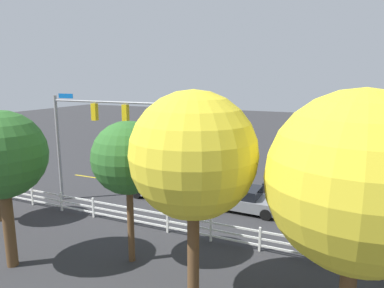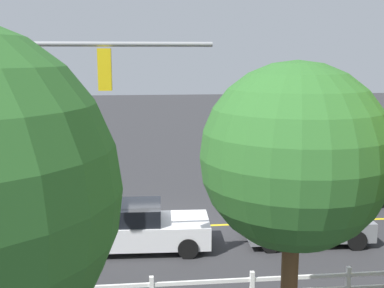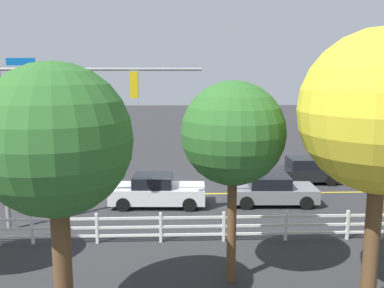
{
  "view_description": "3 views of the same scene",
  "coord_description": "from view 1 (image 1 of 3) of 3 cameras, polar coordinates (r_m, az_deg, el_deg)",
  "views": [
    {
      "loc": [
        -9.56,
        20.61,
        7.76
      ],
      "look_at": [
        -0.48,
        0.15,
        3.41
      ],
      "focal_mm": 31.95,
      "sensor_mm": 36.0,
      "label": 1
    },
    {
      "loc": [
        0.7,
        16.45,
        6.13
      ],
      "look_at": [
        -1.02,
        0.39,
        3.13
      ],
      "focal_mm": 44.47,
      "sensor_mm": 36.0,
      "label": 2
    },
    {
      "loc": [
        -0.06,
        21.08,
        6.28
      ],
      "look_at": [
        -0.83,
        1.14,
        2.86
      ],
      "focal_mm": 39.0,
      "sensor_mm": 36.0,
      "label": 3
    }
  ],
  "objects": [
    {
      "name": "tree_5",
      "position": [
        14.15,
        -10.58,
        -2.36
      ],
      "size": [
        3.02,
        3.02,
        6.08
      ],
      "color": "brown",
      "rests_on": "ground_plane"
    },
    {
      "name": "lane_center_stripe",
      "position": [
        22.72,
        8.41,
        -9.1
      ],
      "size": [
        28.0,
        0.16,
        0.01
      ],
      "primitive_type": "cube",
      "color": "gold",
      "rests_on": "ground_plane"
    },
    {
      "name": "tree_1",
      "position": [
        15.46,
        -29.25,
        -1.71
      ],
      "size": [
        3.53,
        3.53,
        6.55
      ],
      "color": "brown",
      "rests_on": "ground_plane"
    },
    {
      "name": "signal_assembly",
      "position": [
        21.45,
        -17.53,
        2.63
      ],
      "size": [
        7.87,
        0.38,
        6.83
      ],
      "color": "gray",
      "rests_on": "ground_plane"
    },
    {
      "name": "white_rail_fence",
      "position": [
        17.34,
        -0.58,
        -13.4
      ],
      "size": [
        26.1,
        0.1,
        1.15
      ],
      "color": "white",
      "rests_on": "ground_plane"
    },
    {
      "name": "car_1",
      "position": [
        23.94,
        17.45,
        -6.75
      ],
      "size": [
        4.49,
        2.01,
        1.45
      ],
      "rotation": [
        0.0,
        0.0,
        6.3
      ],
      "color": "black",
      "rests_on": "ground_plane"
    },
    {
      "name": "tree_3",
      "position": [
        11.01,
        0.22,
        -1.96
      ],
      "size": [
        4.19,
        4.19,
        7.42
      ],
      "color": "brown",
      "rests_on": "ground_plane"
    },
    {
      "name": "tree_4",
      "position": [
        10.66,
        25.96,
        -5.64
      ],
      "size": [
        5.19,
        5.19,
        7.52
      ],
      "color": "brown",
      "rests_on": "ground_plane"
    },
    {
      "name": "car_0",
      "position": [
        20.74,
        8.94,
        -9.12
      ],
      "size": [
        4.16,
        2.14,
        1.41
      ],
      "rotation": [
        0.0,
        0.0,
        3.11
      ],
      "color": "slate",
      "rests_on": "ground_plane"
    },
    {
      "name": "ground_plane",
      "position": [
        24.01,
        -0.9,
        -7.87
      ],
      "size": [
        120.0,
        120.0,
        0.0
      ],
      "primitive_type": "plane",
      "color": "#2D2D30"
    },
    {
      "name": "car_3",
      "position": [
        22.62,
        -4.91,
        -7.23
      ],
      "size": [
        4.55,
        2.11,
        1.49
      ],
      "rotation": [
        0.0,
        0.0,
        3.1
      ],
      "color": "silver",
      "rests_on": "ground_plane"
    }
  ]
}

